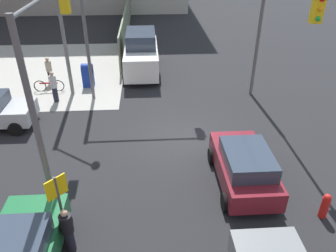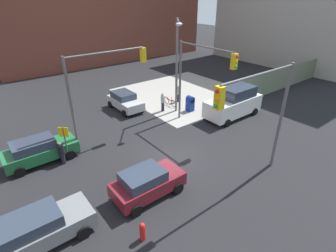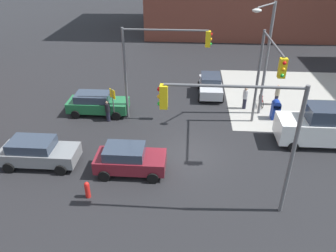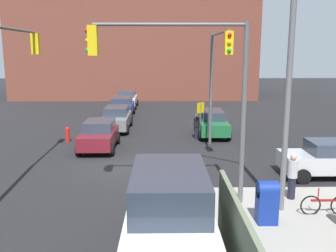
# 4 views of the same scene
# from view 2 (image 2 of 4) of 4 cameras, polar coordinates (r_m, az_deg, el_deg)

# --- Properties ---
(ground_plane) EXTENTS (120.00, 120.00, 0.00)m
(ground_plane) POSITION_cam_2_polar(r_m,az_deg,el_deg) (17.45, 0.76, -6.96)
(ground_plane) COLOR black
(sidewalk_corner) EXTENTS (12.00, 12.00, 0.01)m
(sidewalk_corner) POSITION_cam_2_polar(r_m,az_deg,el_deg) (28.85, 3.51, 7.26)
(sidewalk_corner) COLOR #9E9B93
(sidewalk_corner) RESTS_ON ground
(construction_fence) EXTENTS (20.87, 0.12, 2.40)m
(construction_fence) POSITION_cam_2_polar(r_m,az_deg,el_deg) (32.25, 23.64, 9.43)
(construction_fence) COLOR slate
(construction_fence) RESTS_ON ground
(smokestack) EXTENTS (1.80, 1.80, 16.36)m
(smokestack) POSITION_cam_2_polar(r_m,az_deg,el_deg) (54.25, 2.64, 25.38)
(smokestack) COLOR brown
(smokestack) RESTS_ON ground
(traffic_signal_nw_corner) EXTENTS (5.88, 0.36, 6.50)m
(traffic_signal_nw_corner) POSITION_cam_2_polar(r_m,az_deg,el_deg) (17.91, -14.14, 9.68)
(traffic_signal_nw_corner) COLOR #59595B
(traffic_signal_nw_corner) RESTS_ON ground
(traffic_signal_se_corner) EXTENTS (5.95, 0.36, 6.50)m
(traffic_signal_se_corner) POSITION_cam_2_polar(r_m,az_deg,el_deg) (14.12, 19.69, 4.23)
(traffic_signal_se_corner) COLOR #59595B
(traffic_signal_se_corner) RESTS_ON ground
(traffic_signal_ne_corner) EXTENTS (0.36, 5.57, 6.50)m
(traffic_signal_ne_corner) POSITION_cam_2_polar(r_m,az_deg,el_deg) (19.91, 6.80, 11.97)
(traffic_signal_ne_corner) COLOR #59595B
(traffic_signal_ne_corner) RESTS_ON ground
(street_lamp_corner) EXTENTS (1.83, 2.19, 8.00)m
(street_lamp_corner) POSITION_cam_2_polar(r_m,az_deg,el_deg) (22.45, 1.96, 14.03)
(street_lamp_corner) COLOR slate
(street_lamp_corner) RESTS_ON ground
(warning_sign_two_way) EXTENTS (0.48, 0.48, 2.40)m
(warning_sign_two_way) POSITION_cam_2_polar(r_m,az_deg,el_deg) (17.66, -21.57, -2.41)
(warning_sign_two_way) COLOR #4C4C4C
(warning_sign_two_way) RESTS_ON ground
(mailbox_blue) EXTENTS (0.56, 0.64, 1.43)m
(mailbox_blue) POSITION_cam_2_polar(r_m,az_deg,el_deg) (24.06, 4.83, 5.01)
(mailbox_blue) COLOR navy
(mailbox_blue) RESTS_ON ground
(fire_hydrant) EXTENTS (0.26, 0.26, 0.94)m
(fire_hydrant) POSITION_cam_2_polar(r_m,az_deg,el_deg) (12.35, -5.57, -21.83)
(fire_hydrant) COLOR red
(fire_hydrant) RESTS_ON ground
(coupe_silver) EXTENTS (2.02, 3.92, 1.62)m
(coupe_silver) POSITION_cam_2_polar(r_m,az_deg,el_deg) (24.57, -9.36, 5.41)
(coupe_silver) COLOR #B7BABF
(coupe_silver) RESTS_ON ground
(hatchback_maroon) EXTENTS (3.87, 2.02, 1.62)m
(hatchback_maroon) POSITION_cam_2_polar(r_m,az_deg,el_deg) (14.14, -4.62, -12.18)
(hatchback_maroon) COLOR maroon
(hatchback_maroon) RESTS_ON ground
(coupe_gray) EXTENTS (4.36, 2.02, 1.62)m
(coupe_gray) POSITION_cam_2_polar(r_m,az_deg,el_deg) (13.12, -26.45, -19.39)
(coupe_gray) COLOR slate
(coupe_gray) RESTS_ON ground
(hatchback_green) EXTENTS (4.41, 2.02, 1.62)m
(hatchback_green) POSITION_cam_2_polar(r_m,az_deg,el_deg) (18.57, -26.26, -4.75)
(hatchback_green) COLOR #1E6638
(hatchback_green) RESTS_ON ground
(van_white_delivery) EXTENTS (5.40, 2.32, 2.62)m
(van_white_delivery) POSITION_cam_2_polar(r_m,az_deg,el_deg) (23.39, 14.15, 4.96)
(van_white_delivery) COLOR white
(van_white_delivery) RESTS_ON ground
(pedestrian_crossing) EXTENTS (0.36, 0.36, 1.65)m
(pedestrian_crossing) POSITION_cam_2_polar(r_m,az_deg,el_deg) (26.07, 2.24, 7.08)
(pedestrian_crossing) COLOR #9E937A
(pedestrian_crossing) RESTS_ON ground
(pedestrian_waiting) EXTENTS (0.36, 0.36, 1.75)m
(pedestrian_waiting) POSITION_cam_2_polar(r_m,az_deg,el_deg) (23.88, -1.16, 5.30)
(pedestrian_waiting) COLOR #B2B2B7
(pedestrian_waiting) RESTS_ON ground
(pedestrian_walking_north) EXTENTS (0.36, 0.36, 1.57)m
(pedestrian_walking_north) POSITION_cam_2_polar(r_m,az_deg,el_deg) (17.81, -22.13, -5.36)
(pedestrian_walking_north) COLOR black
(pedestrian_walking_north) RESTS_ON ground
(bicycle_leaning_on_fence) EXTENTS (0.05, 1.75, 0.97)m
(bicycle_leaning_on_fence) POSITION_cam_2_polar(r_m,az_deg,el_deg) (25.39, 0.44, 5.30)
(bicycle_leaning_on_fence) COLOR black
(bicycle_leaning_on_fence) RESTS_ON ground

